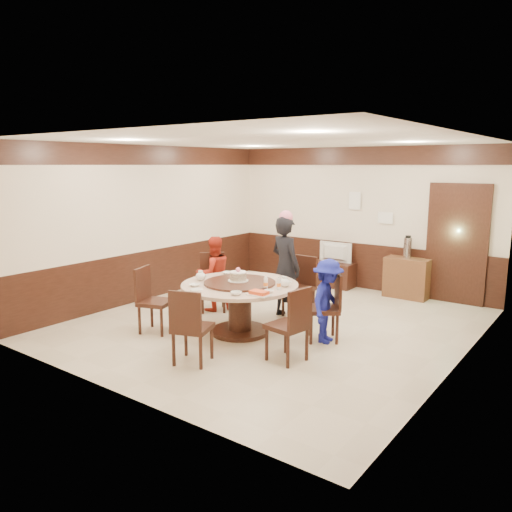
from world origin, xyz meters
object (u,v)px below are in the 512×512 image
Objects in this scene: person_standing at (285,267)px; side_cabinet at (407,278)px; television at (334,252)px; birthday_cake at (238,276)px; shrimp_platter at (259,293)px; tv_stand at (333,274)px; person_blue at (328,301)px; person_red at (214,274)px; thermos at (408,248)px; banquet_table at (240,298)px.

person_standing is 2.07× the size of side_cabinet.
birthday_cake is at bearing 92.80° from television.
side_cabinet is (1.52, 0.03, -0.33)m from television.
tv_stand is at bearing 102.96° from shrimp_platter.
person_standing reaches higher than person_blue.
person_standing reaches higher than person_red.
person_standing is 4.35× the size of thermos.
thermos is at bearing 166.70° from person_red.
shrimp_platter is (0.53, -1.45, -0.05)m from person_standing.
person_standing is 5.49× the size of birthday_cake.
person_blue is 1.01m from shrimp_platter.
banquet_table is at bearing 101.55° from person_standing.
person_red is 3.35× the size of thermos.
thermos reaches higher than television.
person_red is (-1.09, 0.68, 0.10)m from banquet_table.
shrimp_platter is at bearing -77.04° from tv_stand.
shrimp_platter is 0.37× the size of side_cabinet.
person_blue reaches higher than tv_stand.
person_standing reaches higher than television.
banquet_table is at bearing 100.07° from person_blue.
birthday_cake is at bearing -86.57° from tv_stand.
television is 1.85× the size of thermos.
person_blue reaches higher than birthday_cake.
person_standing reaches higher than side_cabinet.
person_red is 1.07× the size of person_blue.
birthday_cake is at bearing 152.64° from banquet_table.
birthday_cake is 3.44m from tv_stand.
person_red is 4.22× the size of birthday_cake.
shrimp_platter reaches higher than banquet_table.
person_standing is 1.40× the size of person_blue.
tv_stand is 2.24× the size of thermos.
side_cabinet is (0.05, 3.01, -0.22)m from person_blue.
tv_stand is (-0.87, 3.77, -0.53)m from shrimp_platter.
tv_stand is at bearing -0.63° from television.
person_blue is 3.11× the size of thermos.
television is at bearing -178.85° from thermos.
shrimp_platter reaches higher than side_cabinet.
person_red is at bearing 148.49° from shrimp_platter.
person_standing is at bearing 110.03° from shrimp_platter.
tv_stand is 1.21× the size of television.
person_red is at bearing 147.98° from birthday_cake.
thermos is at bearing 69.19° from birthday_cake.
banquet_table is 2.42× the size of television.
tv_stand is (-1.47, 2.98, -0.34)m from person_blue.
tv_stand is (0.84, 2.73, -0.39)m from person_red.
person_standing is 2.42m from tv_stand.
thermos reaches higher than tv_stand.
person_standing is 5.51× the size of shrimp_platter.
person_red is at bearing 72.19° from television.
tv_stand is (-0.34, 2.33, -0.58)m from person_standing.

